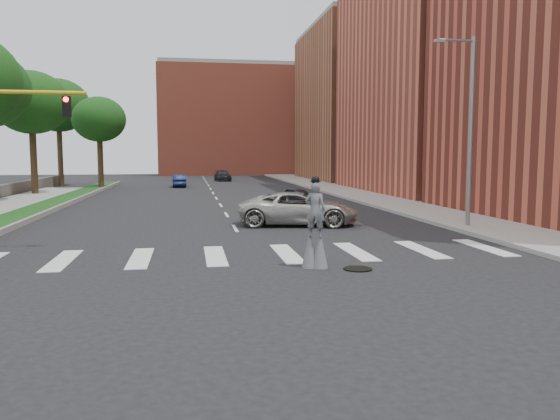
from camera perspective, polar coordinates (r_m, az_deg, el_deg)
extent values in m
plane|color=black|center=(18.59, -2.66, -5.26)|extent=(160.00, 160.00, 0.00)
cube|color=#123F12|center=(39.39, -23.17, 0.38)|extent=(2.00, 60.00, 0.25)
cube|color=gray|center=(39.15, -21.68, 0.43)|extent=(0.20, 60.00, 0.28)
cube|color=gray|center=(45.67, 9.26, 1.44)|extent=(5.00, 90.00, 0.18)
cylinder|color=black|center=(17.29, 8.13, -6.10)|extent=(0.90, 0.90, 0.04)
cube|color=#C8553E|center=(54.48, 17.54, 14.53)|extent=(16.00, 22.00, 24.00)
cube|color=#A65A3D|center=(76.31, 9.16, 10.67)|extent=(16.00, 22.00, 20.00)
cube|color=#C8553E|center=(96.60, -4.69, 9.12)|extent=(26.00, 14.00, 18.00)
cylinder|color=slate|center=(27.48, 19.29, 7.47)|extent=(0.20, 0.20, 9.00)
cylinder|color=slate|center=(27.58, 18.09, 16.50)|extent=(1.80, 0.12, 0.12)
cube|color=slate|center=(27.18, 16.33, 16.61)|extent=(0.50, 0.18, 0.12)
cylinder|color=gold|center=(22.12, -26.35, 11.01)|extent=(5.20, 0.14, 0.14)
cube|color=black|center=(21.62, -21.39, 10.02)|extent=(0.28, 0.18, 0.75)
cylinder|color=#FF0C0C|center=(21.54, -21.47, 10.70)|extent=(0.18, 0.06, 0.18)
cylinder|color=#352415|center=(17.32, 4.19, -4.49)|extent=(0.07, 0.07, 0.96)
cylinder|color=#352415|center=(17.37, 3.14, -4.45)|extent=(0.07, 0.07, 0.96)
cone|color=#5B5B5F|center=(17.29, 4.19, -4.10)|extent=(0.52, 0.52, 1.20)
cone|color=#5B5B5F|center=(17.35, 3.15, -4.06)|extent=(0.52, 0.52, 1.20)
imported|color=#5B5B5F|center=(17.15, 3.70, 0.01)|extent=(0.76, 0.64, 1.76)
sphere|color=black|center=(17.08, 3.72, 3.15)|extent=(0.26, 0.26, 0.26)
cylinder|color=black|center=(17.08, 3.72, 2.98)|extent=(0.34, 0.34, 0.02)
cube|color=yellow|center=(17.24, 3.79, 1.66)|extent=(0.22, 0.05, 0.10)
imported|color=#B2AFA8|center=(27.50, 1.92, 0.15)|extent=(6.45, 3.91, 1.67)
imported|color=black|center=(38.63, 1.89, 1.46)|extent=(2.74, 3.77, 1.19)
imported|color=#16224E|center=(59.82, -10.49, 3.02)|extent=(1.57, 4.09, 1.33)
imported|color=black|center=(72.45, -6.02, 3.59)|extent=(2.17, 4.80, 1.36)
cylinder|color=#352415|center=(51.31, -24.35, 4.92)|extent=(0.56, 0.56, 6.33)
ellipsoid|color=#103510|center=(51.49, -24.57, 10.19)|extent=(6.27, 6.27, 5.33)
cylinder|color=#352415|center=(64.88, -21.99, 5.47)|extent=(0.56, 0.56, 7.14)
ellipsoid|color=#103510|center=(65.09, -22.17, 10.10)|extent=(6.76, 6.76, 5.75)
cylinder|color=#352415|center=(57.80, -18.25, 4.87)|extent=(0.56, 0.56, 5.67)
ellipsoid|color=#103510|center=(57.90, -18.39, 8.98)|extent=(5.28, 5.28, 4.48)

